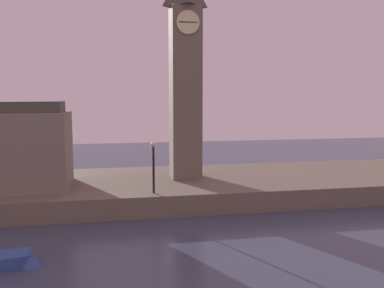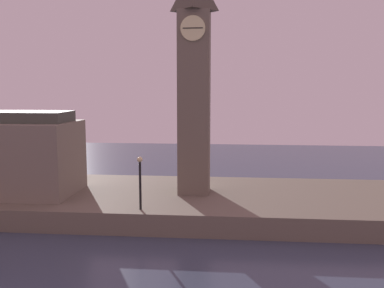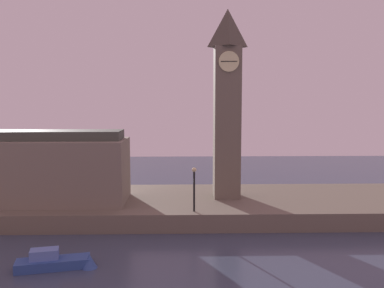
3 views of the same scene
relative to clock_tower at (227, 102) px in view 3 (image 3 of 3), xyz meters
name	(u,v)px [view 3 (image 3 of 3)]	position (x,y,z in m)	size (l,w,h in m)	color
far_embankment	(164,205)	(-5.80, -0.19, -9.53)	(70.00, 12.00, 1.50)	#6B6051
clock_tower	(227,102)	(0.00, 0.00, 0.00)	(2.58, 2.61, 16.99)	#6B6051
parliament_hall	(39,166)	(-16.60, -1.58, -5.61)	(14.37, 5.81, 10.47)	slate
streetlamp	(194,184)	(-3.14, -5.11, -6.53)	(0.36, 0.36, 3.57)	black
boat_tour_blue	(61,262)	(-11.61, -12.76, -9.87)	(5.28, 2.28, 1.45)	#2D4C93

